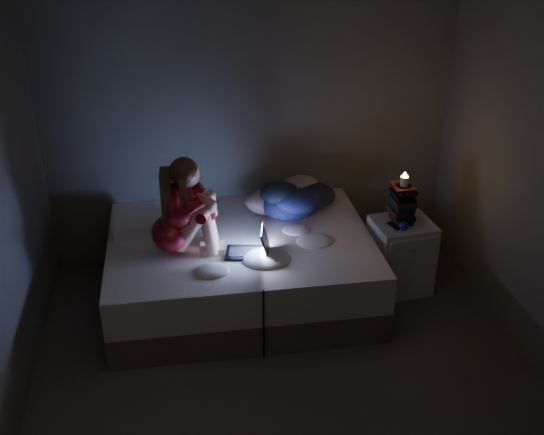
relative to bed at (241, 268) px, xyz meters
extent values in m
cube|color=#48423F|center=(0.20, -1.10, -0.30)|extent=(3.60, 3.80, 0.02)
cube|color=silver|center=(0.20, -1.10, 2.32)|extent=(3.60, 3.80, 0.02)
cube|color=#60625C|center=(0.20, 0.81, 1.01)|extent=(3.60, 0.02, 2.60)
cube|color=silver|center=(-0.80, 0.23, 0.35)|extent=(0.43, 0.30, 0.12)
cube|color=silver|center=(1.36, -0.06, 0.03)|extent=(0.52, 0.47, 0.64)
cylinder|color=beige|center=(1.34, -0.03, 0.71)|extent=(0.07, 0.07, 0.08)
cube|color=black|center=(1.27, -0.10, 0.35)|extent=(0.10, 0.15, 0.01)
sphere|color=#161087|center=(1.31, -0.18, 0.39)|extent=(0.08, 0.08, 0.08)
camera|label=1|loc=(-0.47, -4.60, 2.89)|focal=42.95mm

